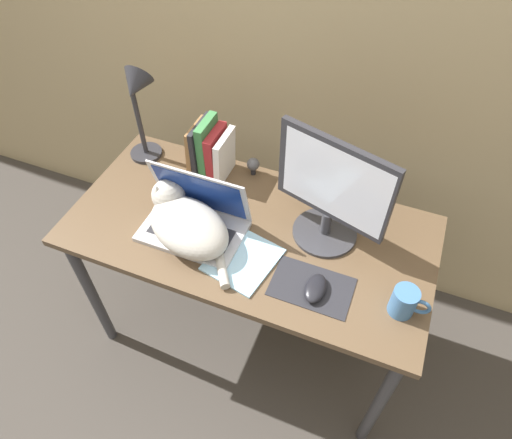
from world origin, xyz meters
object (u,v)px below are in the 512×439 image
(desk_lamp, at_px, (137,101))
(mug, at_px, (405,302))
(notepad, at_px, (243,259))
(book_row, at_px, (210,151))
(computer_mouse, at_px, (315,288))
(external_monitor, at_px, (332,192))
(laptop, at_px, (195,219))
(cat, at_px, (186,222))
(webcam, at_px, (253,165))

(desk_lamp, relative_size, mug, 3.55)
(notepad, bearing_deg, book_row, 128.59)
(computer_mouse, relative_size, book_row, 0.47)
(external_monitor, xyz_separation_m, book_row, (-0.51, 0.14, -0.10))
(laptop, relative_size, notepad, 1.35)
(laptop, distance_m, mug, 0.75)
(book_row, bearing_deg, cat, -79.17)
(laptop, height_order, book_row, book_row)
(desk_lamp, bearing_deg, book_row, 7.05)
(external_monitor, relative_size, notepad, 1.55)
(cat, bearing_deg, laptop, 77.13)
(cat, relative_size, desk_lamp, 0.93)
(cat, relative_size, webcam, 5.31)
(desk_lamp, height_order, mug, desk_lamp)
(cat, distance_m, mug, 0.75)
(external_monitor, bearing_deg, cat, -156.92)
(desk_lamp, relative_size, notepad, 1.63)
(book_row, xyz_separation_m, webcam, (0.16, 0.05, -0.06))
(mug, bearing_deg, notepad, -179.55)
(laptop, bearing_deg, webcam, 76.39)
(external_monitor, bearing_deg, laptop, -161.52)
(computer_mouse, height_order, mug, mug)
(cat, xyz_separation_m, book_row, (-0.06, 0.33, 0.04))
(cat, xyz_separation_m, webcam, (0.09, 0.38, -0.02))
(mug, bearing_deg, external_monitor, 145.40)
(laptop, xyz_separation_m, mug, (0.74, -0.07, 0.00))
(laptop, height_order, cat, laptop)
(notepad, distance_m, webcam, 0.43)
(cat, xyz_separation_m, computer_mouse, (0.48, -0.06, -0.05))
(book_row, xyz_separation_m, mug, (0.82, -0.35, -0.06))
(computer_mouse, relative_size, desk_lamp, 0.27)
(desk_lamp, xyz_separation_m, webcam, (0.42, 0.09, -0.24))
(cat, distance_m, book_row, 0.34)
(book_row, height_order, mug, book_row)
(book_row, relative_size, notepad, 0.92)
(desk_lamp, distance_m, notepad, 0.70)
(notepad, relative_size, mug, 2.18)
(webcam, bearing_deg, external_monitor, -28.93)
(desk_lamp, bearing_deg, computer_mouse, -23.51)
(book_row, bearing_deg, notepad, -51.41)
(computer_mouse, bearing_deg, external_monitor, 99.21)
(computer_mouse, bearing_deg, cat, 173.46)
(notepad, relative_size, webcam, 3.50)
(external_monitor, height_order, computer_mouse, external_monitor)
(laptop, distance_m, notepad, 0.23)
(cat, height_order, desk_lamp, desk_lamp)
(computer_mouse, bearing_deg, book_row, 144.79)
(cat, height_order, mug, cat)
(desk_lamp, bearing_deg, webcam, 11.55)
(cat, xyz_separation_m, mug, (0.75, -0.02, -0.02))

